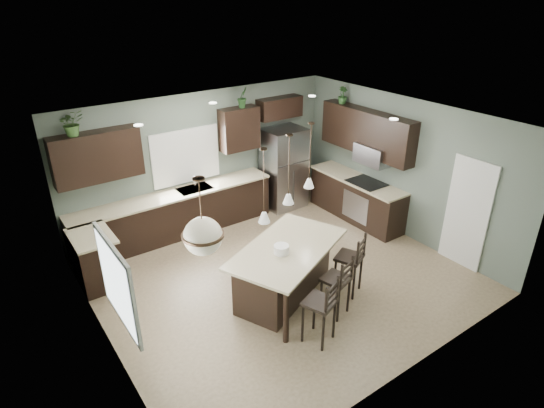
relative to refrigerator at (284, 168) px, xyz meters
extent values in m
plane|color=#9E8466|center=(-1.78, -2.30, -0.93)|extent=(6.00, 6.00, 0.00)
cube|color=white|center=(1.19, -3.85, 0.09)|extent=(0.04, 0.82, 2.04)
cube|color=white|center=(-2.18, 0.43, 0.62)|extent=(1.35, 0.02, 1.00)
cube|color=white|center=(-4.77, -3.10, 0.62)|extent=(0.02, 1.10, 1.00)
cube|color=black|center=(-4.48, -0.60, -0.48)|extent=(0.60, 0.90, 0.90)
cube|color=beige|center=(-4.46, -0.60, -0.01)|extent=(0.66, 0.96, 0.04)
cube|color=black|center=(-2.63, 0.15, -0.48)|extent=(4.20, 0.60, 0.90)
cube|color=beige|center=(-2.63, 0.13, -0.01)|extent=(4.20, 0.66, 0.04)
cube|color=gray|center=(-2.18, 0.13, 0.01)|extent=(0.70, 0.45, 0.01)
cylinder|color=silver|center=(-2.18, 0.10, 0.16)|extent=(0.02, 0.02, 0.28)
cube|color=black|center=(-3.93, 0.28, 1.02)|extent=(1.55, 0.34, 0.90)
cube|color=black|center=(-0.98, 0.28, 1.02)|extent=(0.85, 0.34, 0.90)
cube|color=black|center=(0.07, 0.28, 1.32)|extent=(1.05, 0.34, 0.45)
cube|color=black|center=(0.92, -1.43, -0.48)|extent=(0.60, 2.35, 0.90)
cube|color=beige|center=(0.90, -1.43, -0.01)|extent=(0.66, 2.35, 0.04)
cube|color=black|center=(0.90, -1.70, 0.02)|extent=(0.58, 0.75, 0.02)
cube|color=gray|center=(0.61, -1.70, -0.48)|extent=(0.01, 0.72, 0.60)
cube|color=black|center=(1.05, -1.43, 1.02)|extent=(0.34, 2.35, 0.90)
cube|color=gray|center=(1.00, -1.70, 0.62)|extent=(0.40, 0.75, 0.40)
cube|color=#95959D|center=(0.00, 0.00, 0.00)|extent=(0.90, 0.74, 1.85)
cube|color=black|center=(-2.01, -2.79, -0.46)|extent=(2.39, 1.93, 0.92)
cylinder|color=white|center=(-2.19, -2.87, 0.07)|extent=(0.24, 0.24, 0.14)
cube|color=black|center=(-2.28, -3.91, -0.37)|extent=(0.53, 0.53, 1.11)
cube|color=black|center=(-1.68, -3.59, -0.40)|extent=(0.48, 0.48, 1.05)
cube|color=black|center=(-1.12, -3.30, -0.37)|extent=(0.55, 0.55, 1.11)
imported|color=#305224|center=(-4.25, 0.25, 1.69)|extent=(0.43, 0.38, 0.44)
imported|color=#234920|center=(-0.90, 0.25, 1.69)|extent=(0.29, 0.26, 0.42)
imported|color=#285224|center=(1.02, -0.69, 1.65)|extent=(0.22, 0.22, 0.36)
plane|color=#5C6A5E|center=(-1.78, 0.45, 0.48)|extent=(6.00, 0.00, 6.00)
plane|color=#5C6A5E|center=(-1.78, -5.05, 0.48)|extent=(6.00, 0.00, 6.00)
plane|color=#5C6A5E|center=(-4.78, -2.30, 0.48)|extent=(0.00, 5.50, 5.50)
plane|color=#5C6A5E|center=(1.22, -2.30, 0.48)|extent=(0.00, 5.50, 5.50)
plane|color=white|center=(-1.78, -2.30, 1.87)|extent=(6.00, 6.00, 0.00)
camera|label=1|loc=(-5.80, -7.70, 3.78)|focal=30.00mm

